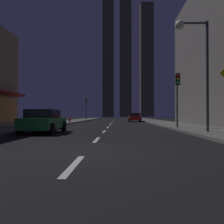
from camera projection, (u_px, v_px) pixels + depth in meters
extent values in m
cube|color=black|center=(113.00, 122.00, 39.03)|extent=(78.00, 136.00, 0.10)
cube|color=#605E59|center=(155.00, 121.00, 38.83)|extent=(4.00, 76.00, 0.15)
cube|color=#605E59|center=(72.00, 121.00, 39.24)|extent=(4.00, 76.00, 0.15)
cube|color=silver|center=(74.00, 165.00, 5.05)|extent=(0.16, 2.20, 0.01)
cube|color=silver|center=(97.00, 140.00, 10.25)|extent=(0.16, 2.20, 0.01)
cube|color=silver|center=(104.00, 132.00, 15.45)|extent=(0.16, 2.20, 0.01)
cube|color=silver|center=(108.00, 127.00, 20.64)|extent=(0.16, 2.20, 0.01)
cube|color=silver|center=(110.00, 125.00, 25.84)|extent=(0.16, 2.20, 0.01)
cube|color=silver|center=(111.00, 123.00, 31.04)|extent=(0.16, 2.20, 0.01)
cube|color=silver|center=(113.00, 122.00, 36.23)|extent=(0.16, 2.20, 0.01)
cube|color=silver|center=(113.00, 121.00, 41.43)|extent=(0.16, 2.20, 0.01)
cube|color=silver|center=(114.00, 121.00, 46.63)|extent=(0.16, 2.20, 0.01)
cube|color=#4E4A3A|center=(108.00, 50.00, 119.14)|extent=(5.49, 7.63, 69.88)
cube|color=#534F3E|center=(125.00, 53.00, 140.39)|extent=(7.05, 5.49, 78.05)
cube|color=brown|center=(147.00, 61.00, 152.75)|extent=(8.36, 8.87, 74.32)
cube|color=#1E722D|center=(44.00, 123.00, 14.18)|extent=(1.80, 4.20, 0.65)
cube|color=black|center=(43.00, 114.00, 13.99)|extent=(1.64, 2.00, 0.55)
cylinder|color=black|center=(38.00, 126.00, 15.60)|extent=(0.22, 0.68, 0.68)
cylinder|color=black|center=(64.00, 126.00, 15.55)|extent=(0.22, 0.68, 0.68)
cylinder|color=black|center=(20.00, 129.00, 12.81)|extent=(0.22, 0.68, 0.68)
cylinder|color=black|center=(52.00, 129.00, 12.75)|extent=(0.22, 0.68, 0.68)
sphere|color=white|center=(46.00, 121.00, 16.25)|extent=(0.18, 0.18, 0.18)
sphere|color=white|center=(61.00, 121.00, 16.22)|extent=(0.18, 0.18, 0.18)
cube|color=#B21919|center=(135.00, 118.00, 37.74)|extent=(1.80, 4.20, 0.65)
cube|color=black|center=(135.00, 115.00, 37.55)|extent=(1.64, 2.00, 0.55)
cylinder|color=black|center=(129.00, 120.00, 39.16)|extent=(0.22, 0.68, 0.68)
cylinder|color=black|center=(139.00, 120.00, 39.11)|extent=(0.22, 0.68, 0.68)
cylinder|color=black|center=(130.00, 120.00, 36.37)|extent=(0.22, 0.68, 0.68)
cylinder|color=black|center=(141.00, 120.00, 36.31)|extent=(0.22, 0.68, 0.68)
sphere|color=white|center=(131.00, 118.00, 39.81)|extent=(0.18, 0.18, 0.18)
sphere|color=white|center=(137.00, 118.00, 39.78)|extent=(0.18, 0.18, 0.18)
cylinder|color=red|center=(70.00, 120.00, 32.26)|extent=(0.22, 0.22, 0.55)
sphere|color=red|center=(70.00, 118.00, 32.27)|extent=(0.21, 0.21, 0.21)
cylinder|color=red|center=(70.00, 122.00, 32.26)|extent=(0.30, 0.30, 0.06)
cylinder|color=red|center=(68.00, 120.00, 32.27)|extent=(0.10, 0.10, 0.10)
cylinder|color=red|center=(71.00, 120.00, 32.26)|extent=(0.10, 0.10, 0.10)
cylinder|color=#2D2D2D|center=(177.00, 100.00, 17.83)|extent=(0.12, 0.12, 4.20)
cube|color=black|center=(178.00, 79.00, 17.65)|extent=(0.32, 0.24, 0.90)
sphere|color=red|center=(178.00, 75.00, 17.52)|extent=(0.18, 0.18, 0.18)
sphere|color=#F2B20C|center=(178.00, 79.00, 17.52)|extent=(0.18, 0.18, 0.18)
sphere|color=#19D833|center=(178.00, 83.00, 17.52)|extent=(0.18, 0.18, 0.18)
cylinder|color=#2D2D2D|center=(86.00, 109.00, 45.96)|extent=(0.12, 0.12, 4.20)
cube|color=black|center=(86.00, 101.00, 45.78)|extent=(0.32, 0.24, 0.90)
sphere|color=red|center=(86.00, 100.00, 45.65)|extent=(0.18, 0.18, 0.18)
sphere|color=#F2B20C|center=(86.00, 101.00, 45.65)|extent=(0.18, 0.18, 0.18)
sphere|color=#19D833|center=(86.00, 103.00, 45.65)|extent=(0.18, 0.18, 0.18)
cylinder|color=#38383D|center=(207.00, 76.00, 13.57)|extent=(0.16, 0.16, 6.50)
cylinder|color=#38383D|center=(193.00, 23.00, 13.63)|extent=(1.60, 0.12, 0.12)
sphere|color=#FCF7CC|center=(180.00, 25.00, 13.65)|extent=(0.56, 0.56, 0.56)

